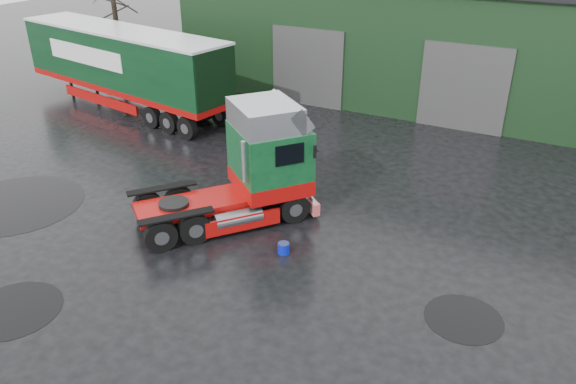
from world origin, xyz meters
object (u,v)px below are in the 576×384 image
object	(u,v)px
hero_tractor	(218,167)
wash_bucket	(284,248)
tree_left	(115,12)
warehouse	(491,38)
trailer_left	(124,69)

from	to	relation	value
hero_tractor	wash_bucket	distance (m)	3.43
hero_tractor	tree_left	bearing A→B (deg)	-178.26
warehouse	trailer_left	distance (m)	19.40
hero_tractor	wash_bucket	size ratio (longest dim) A/B	17.54
wash_bucket	tree_left	distance (m)	20.59
trailer_left	warehouse	bearing A→B (deg)	-45.40
wash_bucket	tree_left	bearing A→B (deg)	145.89
warehouse	hero_tractor	bearing A→B (deg)	-105.36
wash_bucket	hero_tractor	bearing A→B (deg)	164.53
wash_bucket	trailer_left	bearing A→B (deg)	148.60
wash_bucket	tree_left	xyz separation A→B (m)	(-16.71, 11.32, 4.08)
wash_bucket	warehouse	bearing A→B (deg)	83.25
tree_left	wash_bucket	bearing A→B (deg)	-34.11
hero_tractor	trailer_left	xyz separation A→B (m)	(-10.88, 7.58, 0.08)
trailer_left	hero_tractor	bearing A→B (deg)	-114.74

